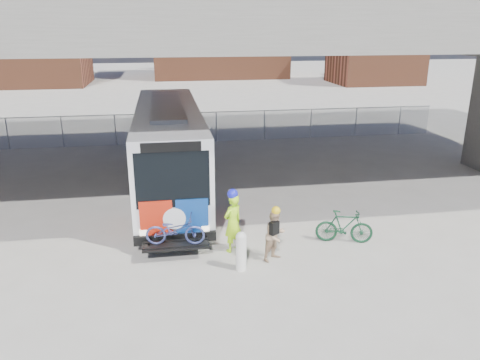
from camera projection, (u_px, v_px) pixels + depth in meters
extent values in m
plane|color=#9E9991|center=(228.00, 216.00, 17.42)|extent=(160.00, 160.00, 0.00)
cube|color=silver|center=(169.00, 145.00, 19.78)|extent=(2.55, 12.00, 3.20)
cube|color=black|center=(168.00, 128.00, 20.05)|extent=(2.61, 11.00, 1.28)
cube|color=black|center=(172.00, 180.00, 14.08)|extent=(2.24, 0.12, 1.76)
cube|color=black|center=(171.00, 147.00, 13.76)|extent=(1.78, 0.12, 0.30)
cube|color=black|center=(175.00, 238.00, 14.57)|extent=(2.55, 0.20, 0.30)
cube|color=#B3210D|center=(156.00, 219.00, 14.31)|extent=(1.00, 0.08, 1.20)
cube|color=navy|center=(192.00, 217.00, 14.49)|extent=(1.00, 0.08, 1.20)
cylinder|color=silver|center=(174.00, 219.00, 14.38)|extent=(0.70, 0.06, 0.70)
cube|color=gray|center=(167.00, 106.00, 19.26)|extent=(1.28, 7.20, 0.14)
cube|color=black|center=(176.00, 245.00, 14.11)|extent=(2.00, 0.70, 0.06)
cylinder|color=black|center=(139.00, 218.00, 15.93)|extent=(0.30, 1.00, 1.00)
cylinder|color=black|center=(207.00, 214.00, 16.29)|extent=(0.30, 1.00, 1.00)
cylinder|color=black|center=(146.00, 154.00, 23.99)|extent=(0.30, 1.00, 1.00)
cylinder|color=black|center=(191.00, 152.00, 24.35)|extent=(0.30, 1.00, 1.00)
cube|color=#B3210D|center=(134.00, 191.00, 16.22)|extent=(0.06, 2.60, 1.70)
cube|color=navy|center=(136.00, 177.00, 17.72)|extent=(0.06, 1.40, 1.70)
cube|color=#B3210D|center=(209.00, 187.00, 16.62)|extent=(0.06, 2.60, 1.70)
cube|color=navy|center=(205.00, 174.00, 18.12)|extent=(0.06, 1.40, 1.70)
imported|color=#3C4686|center=(175.00, 230.00, 13.95)|extent=(1.84, 0.86, 0.93)
cube|color=#605E59|center=(213.00, 26.00, 19.06)|extent=(40.00, 16.00, 1.50)
cube|color=#605E59|center=(212.00, 5.00, 18.81)|extent=(40.00, 0.60, 0.80)
cylinder|color=gray|center=(62.00, 132.00, 27.14)|extent=(0.06, 0.06, 1.80)
cylinder|color=gray|center=(133.00, 130.00, 27.76)|extent=(0.06, 0.06, 1.80)
cylinder|color=gray|center=(200.00, 127.00, 28.38)|extent=(0.06, 0.06, 1.80)
cylinder|color=gray|center=(264.00, 125.00, 29.01)|extent=(0.06, 0.06, 1.80)
cylinder|color=gray|center=(326.00, 123.00, 29.63)|extent=(0.06, 0.06, 1.80)
cylinder|color=gray|center=(385.00, 121.00, 30.25)|extent=(0.06, 0.06, 1.80)
plane|color=gray|center=(200.00, 127.00, 28.38)|extent=(30.00, 0.00, 30.00)
cube|color=gray|center=(200.00, 112.00, 28.10)|extent=(30.00, 0.05, 0.04)
cube|color=brown|center=(24.00, 42.00, 55.24)|extent=(14.00, 10.00, 10.00)
cube|color=brown|center=(218.00, 32.00, 65.22)|extent=(18.00, 12.00, 12.00)
cube|color=brown|center=(375.00, 50.00, 57.40)|extent=(10.00, 8.00, 8.00)
cylinder|color=silver|center=(241.00, 253.00, 13.43)|extent=(0.31, 0.31, 1.04)
sphere|color=silver|center=(241.00, 237.00, 13.27)|extent=(0.31, 0.31, 0.31)
imported|color=#B0F419|center=(233.00, 223.00, 14.47)|extent=(0.82, 0.76, 1.87)
sphere|color=#191CD7|center=(233.00, 194.00, 14.17)|extent=(0.32, 0.32, 0.32)
imported|color=tan|center=(275.00, 236.00, 13.95)|extent=(0.96, 0.91, 1.57)
sphere|color=yellow|center=(276.00, 211.00, 13.70)|extent=(0.27, 0.27, 0.27)
cube|color=black|center=(274.00, 228.00, 13.68)|extent=(0.32, 0.28, 0.40)
imported|color=#144026|center=(344.00, 227.00, 15.15)|extent=(1.91, 1.02, 1.10)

